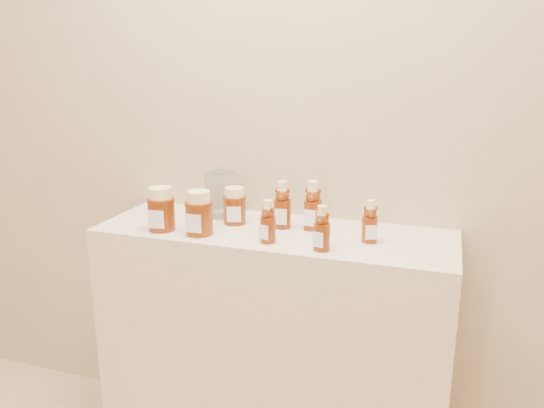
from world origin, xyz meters
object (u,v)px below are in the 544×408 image
(bear_bottle_front_left, at_px, (268,219))
(glass_canister, at_px, (220,192))
(honey_jar_left, at_px, (161,209))
(display_table, at_px, (273,349))
(bear_bottle_back_left, at_px, (282,202))

(bear_bottle_front_left, relative_size, glass_canister, 0.88)
(honey_jar_left, relative_size, glass_canister, 0.83)
(honey_jar_left, distance_m, glass_canister, 0.25)
(bear_bottle_front_left, xyz_separation_m, glass_canister, (-0.26, 0.22, 0.01))
(display_table, bearing_deg, bear_bottle_front_left, -79.69)
(bear_bottle_back_left, bearing_deg, display_table, -122.26)
(honey_jar_left, xyz_separation_m, glass_canister, (0.12, 0.22, 0.01))
(bear_bottle_front_left, distance_m, glass_canister, 0.34)
(bear_bottle_back_left, height_order, honey_jar_left, bear_bottle_back_left)
(display_table, bearing_deg, honey_jar_left, -162.37)
(display_table, relative_size, glass_canister, 6.84)
(honey_jar_left, bearing_deg, bear_bottle_back_left, 15.92)
(display_table, xyz_separation_m, honey_jar_left, (-0.36, -0.11, 0.52))
(honey_jar_left, bearing_deg, glass_canister, 54.96)
(glass_canister, bearing_deg, display_table, -23.31)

